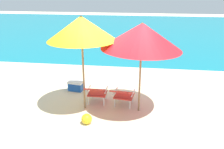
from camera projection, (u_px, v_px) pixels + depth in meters
ground_plane at (123, 62)px, 10.81m from camera, size 40.00×40.00×0.00m
ocean_band at (133, 30)px, 18.51m from camera, size 40.00×18.00×0.01m
lounge_chair_left at (96, 92)px, 6.84m from camera, size 0.56×0.88×0.68m
lounge_chair_right at (123, 94)px, 6.67m from camera, size 0.65×0.94×0.68m
beach_umbrella_left at (81, 28)px, 6.00m from camera, size 2.49×2.50×2.55m
beach_umbrella_right at (142, 36)px, 5.91m from camera, size 2.80×2.80×2.42m
beach_ball at (87, 119)px, 5.96m from camera, size 0.26×0.26×0.26m
cooler_box at (76, 86)px, 7.85m from camera, size 0.52×0.39×0.32m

